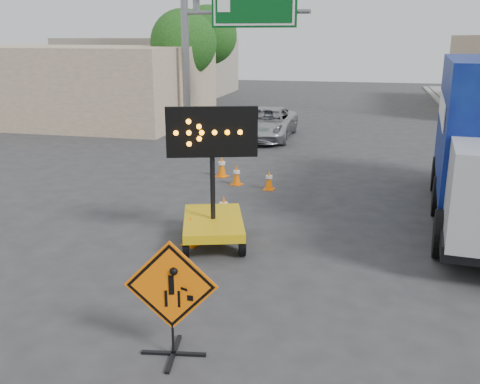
% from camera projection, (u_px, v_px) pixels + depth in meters
% --- Properties ---
extents(ground, '(100.00, 100.00, 0.00)m').
position_uv_depth(ground, '(206.00, 325.00, 8.68)').
color(ground, '#2D2D30').
rests_on(ground, ground).
extents(storefront_left_near, '(14.00, 10.00, 4.00)m').
position_uv_depth(storefront_left_near, '(71.00, 83.00, 29.94)').
color(storefront_left_near, '#CAB392').
rests_on(storefront_left_near, ground).
extents(storefront_left_far, '(12.00, 10.00, 4.40)m').
position_uv_depth(storefront_left_far, '(152.00, 66.00, 43.17)').
color(storefront_left_far, '#9F9384').
rests_on(storefront_left_far, ground).
extents(highway_gantry, '(6.18, 0.38, 6.90)m').
position_uv_depth(highway_gantry, '(226.00, 24.00, 25.02)').
color(highway_gantry, slate).
rests_on(highway_gantry, ground).
extents(tree_left_near, '(3.71, 3.71, 6.03)m').
position_uv_depth(tree_left_near, '(183.00, 43.00, 29.85)').
color(tree_left_near, '#43321C').
rests_on(tree_left_near, ground).
extents(tree_left_far, '(4.10, 4.10, 6.66)m').
position_uv_depth(tree_left_far, '(208.00, 35.00, 37.42)').
color(tree_left_far, '#43321C').
rests_on(tree_left_far, ground).
extents(construction_sign, '(1.35, 0.96, 1.80)m').
position_uv_depth(construction_sign, '(171.00, 297.00, 7.61)').
color(construction_sign, black).
rests_on(construction_sign, ground).
extents(arrow_board, '(1.90, 2.47, 3.10)m').
position_uv_depth(arrow_board, '(213.00, 214.00, 11.96)').
color(arrow_board, gold).
rests_on(arrow_board, ground).
extents(pickup_truck, '(2.34, 5.04, 1.40)m').
position_uv_depth(pickup_truck, '(267.00, 123.00, 24.40)').
color(pickup_truck, '#B8BBC0').
rests_on(pickup_truck, ground).
extents(cone_a, '(0.45, 0.45, 0.69)m').
position_uv_depth(cone_a, '(191.00, 230.00, 11.94)').
color(cone_a, '#FF6B05').
rests_on(cone_a, ground).
extents(cone_b, '(0.39, 0.39, 0.68)m').
position_uv_depth(cone_b, '(224.00, 208.00, 13.54)').
color(cone_b, '#FF6B05').
rests_on(cone_b, ground).
extents(cone_c, '(0.32, 0.32, 0.63)m').
position_uv_depth(cone_c, '(269.00, 180.00, 16.29)').
color(cone_c, '#FF6B05').
rests_on(cone_c, ground).
extents(cone_d, '(0.43, 0.43, 0.65)m').
position_uv_depth(cone_d, '(237.00, 175.00, 16.83)').
color(cone_d, '#FF6B05').
rests_on(cone_d, ground).
extents(cone_e, '(0.48, 0.48, 0.73)m').
position_uv_depth(cone_e, '(222.00, 166.00, 17.80)').
color(cone_e, '#FF6B05').
rests_on(cone_e, ground).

